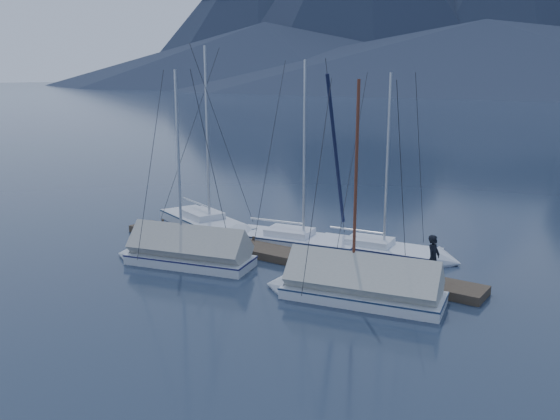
% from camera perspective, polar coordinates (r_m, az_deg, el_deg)
% --- Properties ---
extents(ground, '(1000.00, 1000.00, 0.00)m').
position_cam_1_polar(ground, '(24.91, -2.62, -5.79)').
color(ground, '#162031').
rests_on(ground, ground).
extents(dock, '(18.00, 1.50, 0.54)m').
position_cam_1_polar(dock, '(26.42, 0.00, -4.42)').
color(dock, '#382D23').
rests_on(dock, ground).
extents(mooring_posts, '(15.12, 1.52, 0.35)m').
position_cam_1_polar(mooring_posts, '(26.62, -0.89, -3.74)').
color(mooring_posts, '#382D23').
rests_on(mooring_posts, ground).
extents(sailboat_open_left, '(8.07, 4.79, 10.31)m').
position_cam_1_polar(sailboat_open_left, '(31.04, -6.31, -1.71)').
color(sailboat_open_left, silver).
rests_on(sailboat_open_left, ground).
extents(sailboat_open_mid, '(7.42, 3.40, 9.49)m').
position_cam_1_polar(sailboat_open_mid, '(28.09, 3.22, -3.26)').
color(sailboat_open_mid, white).
rests_on(sailboat_open_mid, ground).
extents(sailboat_open_right, '(6.89, 2.94, 8.88)m').
position_cam_1_polar(sailboat_open_right, '(27.10, 10.89, -4.11)').
color(sailboat_open_right, silver).
rests_on(sailboat_open_right, ground).
extents(sailboat_covered_near, '(6.97, 3.36, 8.71)m').
position_cam_1_polar(sailboat_covered_near, '(21.85, 6.66, -7.41)').
color(sailboat_covered_near, silver).
rests_on(sailboat_covered_near, ground).
extents(sailboat_covered_far, '(6.69, 3.38, 9.00)m').
position_cam_1_polar(sailboat_covered_far, '(25.94, -9.64, -4.18)').
color(sailboat_covered_far, silver).
rests_on(sailboat_covered_far, ground).
extents(person, '(0.48, 0.69, 1.84)m').
position_cam_1_polar(person, '(22.94, 14.53, -4.58)').
color(person, black).
rests_on(person, dock).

